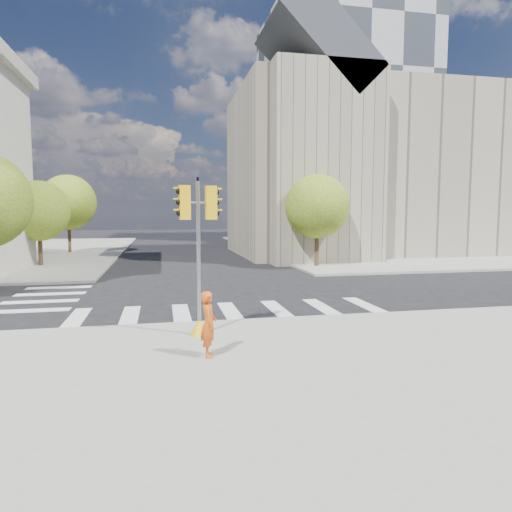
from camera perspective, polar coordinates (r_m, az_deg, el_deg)
The scene contains 14 objects.
ground at distance 19.16m, azimuth -3.88°, elevation -5.59°, with size 160.00×160.00×0.00m, color black.
sidewalk_near at distance 8.81m, azimuth 6.51°, elevation -18.67°, with size 30.00×14.00×0.15m, color gray.
sidewalk_far_right at distance 50.13m, azimuth 15.04°, elevation 1.18°, with size 28.00×40.00×0.15m, color gray.
civic_building at distance 42.03m, azimuth 14.12°, elevation 10.22°, with size 26.00×16.00×19.39m.
office_tower at distance 66.38m, azimuth 10.53°, elevation 15.22°, with size 20.00×18.00×30.00m, color #9EA0A3.
tree_lw_mid at distance 33.58m, azimuth -25.53°, elevation 5.10°, with size 4.00×4.00×5.77m.
tree_lw_far at distance 43.37m, azimuth -22.43°, elevation 6.22°, with size 4.80×4.80×6.95m.
tree_re_near at distance 30.34m, azimuth 7.66°, elevation 6.15°, with size 4.20×4.20×6.16m.
tree_re_mid at distance 41.86m, azimuth 2.18°, elevation 6.41°, with size 4.60×4.60×6.66m.
tree_re_far at distance 53.58m, azimuth -0.92°, elevation 5.69°, with size 4.00×4.00×5.88m.
lamp_near at distance 34.30m, azimuth 6.23°, elevation 6.96°, with size 0.35×0.18×8.11m.
lamp_far at distance 47.81m, azimuth 1.02°, elevation 6.57°, with size 0.35×0.18×8.11m.
traffic_signal at distance 13.09m, azimuth -7.16°, elevation -1.66°, with size 1.08×0.56×4.51m.
photographer at distance 11.30m, azimuth -5.95°, elevation -8.44°, with size 0.59×0.39×1.62m, color #CF5013.
Camera 1 is at (-2.55, -18.63, 3.67)m, focal length 32.00 mm.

